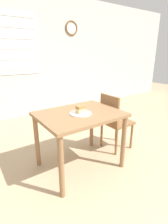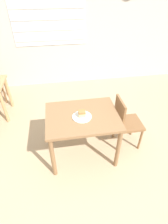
# 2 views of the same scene
# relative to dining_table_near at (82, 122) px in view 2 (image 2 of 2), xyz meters

# --- Properties ---
(ground_plane) EXTENTS (14.00, 14.00, 0.00)m
(ground_plane) POSITION_rel_dining_table_near_xyz_m (0.13, -0.53, -0.65)
(ground_plane) COLOR tan
(wall_back) EXTENTS (10.00, 0.10, 2.80)m
(wall_back) POSITION_rel_dining_table_near_xyz_m (0.13, 2.50, 0.75)
(wall_back) COLOR beige
(wall_back) RESTS_ON ground_plane
(dining_table_near) EXTENTS (1.01, 0.79, 0.77)m
(dining_table_near) POSITION_rel_dining_table_near_xyz_m (0.00, 0.00, 0.00)
(dining_table_near) COLOR olive
(dining_table_near) RESTS_ON ground_plane
(chair_near_window) EXTENTS (0.40, 0.40, 0.90)m
(chair_near_window) POSITION_rel_dining_table_near_xyz_m (0.70, 0.08, -0.16)
(chair_near_window) COLOR brown
(chair_near_window) RESTS_ON ground_plane
(plate) EXTENTS (0.27, 0.27, 0.01)m
(plate) POSITION_rel_dining_table_near_xyz_m (-0.01, -0.04, 0.12)
(plate) COLOR white
(plate) RESTS_ON dining_table_near
(cake_slice) EXTENTS (0.09, 0.08, 0.09)m
(cake_slice) POSITION_rel_dining_table_near_xyz_m (-0.01, -0.03, 0.17)
(cake_slice) COLOR #E0C67F
(cake_slice) RESTS_ON plate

